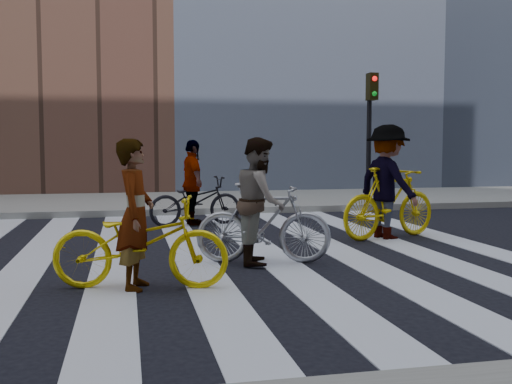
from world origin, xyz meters
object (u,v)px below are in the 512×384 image
object	(u,v)px
bike_dark_rear	(195,201)
rider_left	(135,214)
bike_yellow_right	(390,203)
rider_rear	(193,183)
traffic_signal	(370,117)
bike_silver_mid	(264,223)
rider_right	(387,182)
bike_yellow_left	(140,243)
rider_mid	(260,201)

from	to	relation	value
bike_dark_rear	rider_left	distance (m)	5.23
bike_yellow_right	rider_rear	xyz separation A→B (m)	(-3.10, 2.34, 0.24)
traffic_signal	bike_silver_mid	world-z (taller)	traffic_signal
rider_left	rider_rear	xyz separation A→B (m)	(1.18, 5.07, 0.02)
bike_silver_mid	bike_yellow_right	bearing A→B (deg)	-44.31
rider_left	rider_right	xyz separation A→B (m)	(4.23, 2.73, 0.14)
bike_yellow_left	bike_yellow_right	size ratio (longest dim) A/B	0.96
traffic_signal	rider_mid	xyz separation A→B (m)	(-4.12, -6.03, -1.43)
rider_right	rider_rear	size ratio (longest dim) A/B	1.14
bike_yellow_left	rider_rear	bearing A→B (deg)	-0.24
traffic_signal	rider_rear	size ratio (longest dim) A/B	1.96
bike_yellow_right	rider_left	bearing A→B (deg)	103.49
rider_left	rider_right	bearing A→B (deg)	-44.79
rider_left	rider_mid	world-z (taller)	rider_mid
rider_left	rider_rear	world-z (taller)	rider_rear
traffic_signal	rider_right	size ratio (longest dim) A/B	1.72
rider_mid	bike_dark_rear	bearing A→B (deg)	19.24
bike_yellow_right	rider_right	xyz separation A→B (m)	(-0.05, 0.00, 0.36)
bike_silver_mid	rider_mid	bearing A→B (deg)	103.21
bike_silver_mid	rider_rear	bearing A→B (deg)	20.66
traffic_signal	rider_rear	distance (m)	5.23
traffic_signal	rider_rear	world-z (taller)	traffic_signal
traffic_signal	bike_yellow_right	distance (m)	4.93
rider_mid	rider_right	bearing A→B (deg)	-44.31
bike_yellow_right	rider_left	world-z (taller)	rider_left
traffic_signal	bike_silver_mid	bearing A→B (deg)	-123.97
bike_yellow_left	traffic_signal	bearing A→B (deg)	-26.39
bike_silver_mid	rider_mid	xyz separation A→B (m)	(-0.05, 0.00, 0.30)
traffic_signal	bike_dark_rear	distance (m)	5.29
rider_left	bike_yellow_left	bearing A→B (deg)	-77.65
traffic_signal	rider_right	world-z (taller)	traffic_signal
bike_silver_mid	rider_rear	size ratio (longest dim) A/B	1.07
bike_dark_rear	rider_rear	size ratio (longest dim) A/B	1.09
bike_dark_rear	rider_rear	world-z (taller)	rider_rear
traffic_signal	bike_silver_mid	distance (m)	7.48
bike_silver_mid	bike_dark_rear	size ratio (longest dim) A/B	0.98
bike_silver_mid	bike_yellow_right	world-z (taller)	bike_yellow_right
traffic_signal	rider_left	bearing A→B (deg)	-128.99
traffic_signal	bike_dark_rear	world-z (taller)	traffic_signal
bike_yellow_right	rider_left	xyz separation A→B (m)	(-4.28, -2.73, 0.22)
rider_mid	rider_right	size ratio (longest dim) A/B	0.88
bike_silver_mid	traffic_signal	bearing A→B (deg)	-20.76
bike_yellow_right	rider_rear	size ratio (longest dim) A/B	1.20
rider_left	rider_mid	bearing A→B (deg)	-44.19
rider_mid	bike_yellow_right	bearing A→B (deg)	-44.81
bike_yellow_left	rider_left	distance (m)	0.32
bike_yellow_right	bike_dark_rear	distance (m)	3.84
bike_silver_mid	bike_dark_rear	bearing A→B (deg)	19.95
bike_dark_rear	rider_left	world-z (taller)	rider_left
bike_yellow_right	bike_silver_mid	bearing A→B (deg)	103.41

